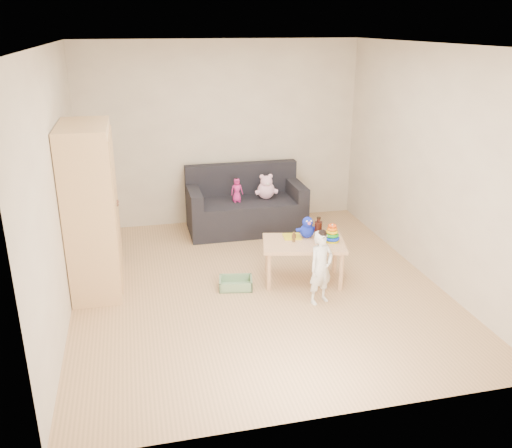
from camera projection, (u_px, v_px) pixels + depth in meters
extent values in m
plane|color=tan|center=(257.00, 285.00, 6.14)|extent=(4.50, 4.50, 0.00)
plane|color=white|center=(257.00, 44.00, 5.23)|extent=(4.50, 4.50, 0.00)
plane|color=beige|center=(221.00, 134.00, 7.74)|extent=(4.00, 0.00, 4.00)
plane|color=beige|center=(333.00, 260.00, 3.63)|extent=(4.00, 0.00, 4.00)
plane|color=beige|center=(57.00, 187.00, 5.27)|extent=(0.00, 4.50, 4.50)
plane|color=beige|center=(429.00, 164.00, 6.11)|extent=(0.00, 4.50, 4.50)
cube|color=#E4B57D|center=(91.00, 209.00, 5.81)|extent=(0.51, 1.02, 1.83)
cube|color=black|center=(246.00, 215.00, 7.71)|extent=(1.63, 0.82, 0.46)
cube|color=#E9AF80|center=(303.00, 262.00, 6.17)|extent=(1.02, 0.76, 0.48)
imported|color=white|center=(321.00, 269.00, 5.65)|extent=(0.34, 0.28, 0.78)
imported|color=#D12781|center=(237.00, 190.00, 7.48)|extent=(0.17, 0.12, 0.33)
cylinder|color=#CBC60A|center=(332.00, 240.00, 6.11)|extent=(0.16, 0.16, 0.02)
cylinder|color=silver|center=(332.00, 232.00, 6.08)|extent=(0.02, 0.02, 0.19)
torus|color=#0D30DB|center=(332.00, 238.00, 6.10)|extent=(0.18, 0.18, 0.04)
torus|color=#179A21|center=(332.00, 235.00, 6.09)|extent=(0.16, 0.16, 0.04)
torus|color=#EBB80C|center=(332.00, 232.00, 6.08)|extent=(0.14, 0.14, 0.04)
torus|color=orange|center=(332.00, 229.00, 6.06)|extent=(0.12, 0.12, 0.03)
torus|color=#F64B0E|center=(332.00, 226.00, 6.05)|extent=(0.10, 0.10, 0.03)
cylinder|color=black|center=(318.00, 230.00, 6.19)|extent=(0.09, 0.09, 0.19)
cylinder|color=black|center=(319.00, 221.00, 6.15)|extent=(0.04, 0.04, 0.05)
cylinder|color=black|center=(319.00, 218.00, 6.13)|extent=(0.05, 0.05, 0.02)
cube|color=yellow|center=(292.00, 237.00, 6.23)|extent=(0.21, 0.21, 0.01)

